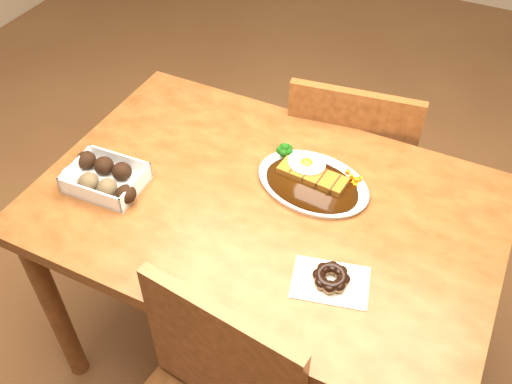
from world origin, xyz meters
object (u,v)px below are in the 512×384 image
at_px(table, 265,228).
at_px(chair_far, 350,165).
at_px(katsu_curry_plate, 312,179).
at_px(donut_box, 104,177).
at_px(pon_de_ring, 331,278).

distance_m(table, chair_far, 0.57).
height_order(katsu_curry_plate, donut_box, katsu_curry_plate).
relative_size(katsu_curry_plate, pon_de_ring, 1.70).
bearing_deg(table, katsu_curry_plate, 56.58).
bearing_deg(table, pon_de_ring, -34.19).
distance_m(table, pon_de_ring, 0.32).
bearing_deg(donut_box, chair_far, 53.32).
xyz_separation_m(chair_far, katsu_curry_plate, (0.00, -0.41, 0.29)).
xyz_separation_m(table, pon_de_ring, (0.24, -0.17, 0.12)).
height_order(chair_far, katsu_curry_plate, chair_far).
distance_m(table, donut_box, 0.46).
bearing_deg(table, chair_far, 81.76).
distance_m(table, katsu_curry_plate, 0.18).
bearing_deg(pon_de_ring, chair_far, 103.28).
bearing_deg(katsu_curry_plate, donut_box, -153.29).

